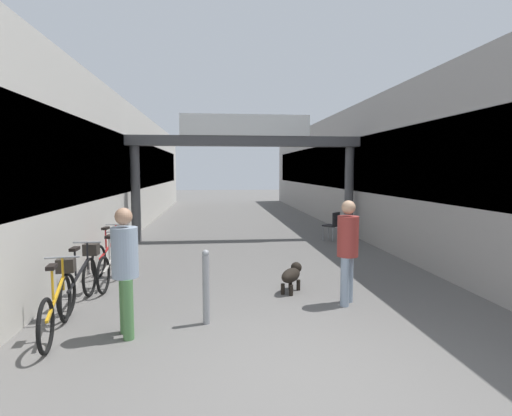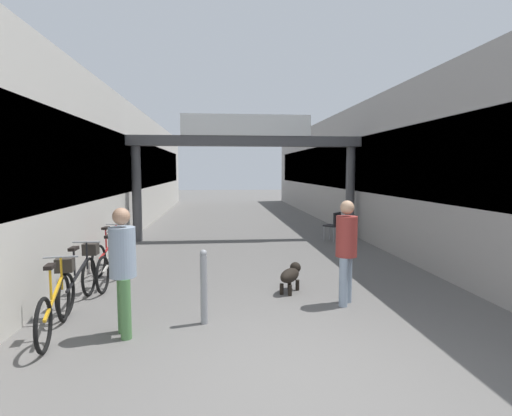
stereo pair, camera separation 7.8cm
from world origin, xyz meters
TOP-DOWN VIEW (x-y plane):
  - ground_plane at (0.00, 0.00)m, footprint 80.00×80.00m
  - storefront_left at (-5.09, 11.00)m, footprint 3.00×26.00m
  - storefront_right at (5.09, 11.00)m, footprint 3.00×26.00m
  - arcade_sign_gateway at (0.00, 8.45)m, footprint 7.40×0.47m
  - pedestrian_with_dog at (1.18, 2.20)m, footprint 0.47×0.47m
  - pedestrian_companion at (-2.11, 1.27)m, footprint 0.44×0.44m
  - dog_on_leash at (0.41, 2.95)m, footprint 0.55×0.68m
  - bicycle_orange_nearest at (-3.04, 1.47)m, footprint 0.46×1.68m
  - bicycle_black_second at (-3.12, 2.64)m, footprint 0.46×1.69m
  - bicycle_silver_third at (-2.89, 3.78)m, footprint 0.46×1.69m
  - bicycle_red_farthest at (-3.22, 4.87)m, footprint 0.46×1.68m
  - bollard_post_metal at (-1.08, 1.59)m, footprint 0.10×0.10m
  - cafe_chair_black_nearer at (2.66, 7.88)m, footprint 0.57×0.57m

SIDE VIEW (x-z plane):
  - ground_plane at x=0.00m, z-range 0.00..0.00m
  - dog_on_leash at x=0.41m, z-range 0.06..0.55m
  - bicycle_orange_nearest at x=-3.04m, z-range -0.05..0.93m
  - bicycle_black_second at x=-3.12m, z-range -0.05..0.93m
  - bicycle_silver_third at x=-2.89m, z-range -0.05..0.93m
  - bicycle_red_farthest at x=-3.22m, z-range -0.05..0.93m
  - cafe_chair_black_nearer at x=2.66m, z-range 0.10..0.99m
  - bollard_post_metal at x=-1.08m, z-range 0.01..1.08m
  - pedestrian_with_dog at x=1.18m, z-range 0.12..1.82m
  - pedestrian_companion at x=-2.11m, z-range 0.12..1.82m
  - storefront_left at x=-5.09m, z-range 0.00..4.29m
  - storefront_right at x=5.09m, z-range 0.00..4.29m
  - arcade_sign_gateway at x=0.00m, z-range 0.78..4.64m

